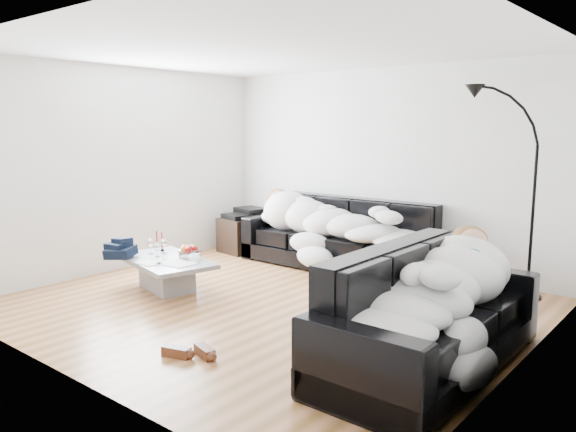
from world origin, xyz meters
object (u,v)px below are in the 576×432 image
Objects in this scene: sofa_right at (431,310)px; floor_lamp at (533,205)px; candle_right at (162,242)px; shoes at (190,351)px; sleeper_back at (339,219)px; wine_glass_c at (157,250)px; sofa_back at (341,234)px; wine_glass_b at (151,246)px; coffee_table at (167,274)px; wine_glass_a at (164,246)px; stereo at (246,213)px; candle_left at (157,240)px; av_cabinet at (246,234)px; fruit_bowl at (189,251)px; sleeper_right at (432,284)px.

sofa_right is 2.38m from floor_lamp.
candle_right reaches higher than shoes.
wine_glass_c is (-1.13, -2.05, -0.21)m from sleeper_back.
sofa_back is 1.18× the size of sleeper_back.
coffee_table is at bearing -8.18° from wine_glass_b.
wine_glass_a is at bearing -28.19° from candle_right.
sleeper_back is 2.31m from coffee_table.
wine_glass_b reaches higher than coffee_table.
stereo is at bearing -178.54° from sofa_back.
wine_glass_c is 0.41m from candle_left.
wine_glass_b is 0.78× the size of candle_left.
shoes is at bearing -29.83° from wine_glass_b.
candle_right is at bearing -72.25° from av_cabinet.
sofa_back is at bearing 14.59° from stereo.
floor_lamp is (2.31, 0.18, 0.57)m from sofa_back.
fruit_bowl is at bearing 32.10° from wine_glass_c.
sofa_back is 0.21m from sleeper_back.
candle_left reaches higher than av_cabinet.
shoes is (2.02, -1.33, -0.43)m from candle_right.
sleeper_back reaches higher than coffee_table.
floor_lamp is at bearing 29.33° from candle_right.
sleeper_back is at bearing 57.20° from wine_glass_a.
sleeper_back is 13.23× the size of wine_glass_a.
wine_glass_b is (-3.58, 0.08, -0.21)m from sleeper_right.
wine_glass_b is (-1.32, -1.99, -0.20)m from sleeper_back.
sleeper_back is 1.72m from av_cabinet.
sleeper_right is at bearing -3.23° from wine_glass_a.
candle_left is (-0.13, 0.19, 0.03)m from wine_glass_b.
sleeper_right reaches higher than av_cabinet.
sofa_right is (2.26, -2.13, 0.01)m from sofa_back.
sleeper_back is 12.94× the size of wine_glass_b.
candle_right reaches higher than fruit_bowl.
wine_glass_b reaches higher than av_cabinet.
fruit_bowl is 1.39× the size of wine_glass_b.
wine_glass_c is (-3.39, 0.03, -0.01)m from sofa_right.
wine_glass_b is 0.24m from candle_left.
fruit_bowl is 2.01m from shoes.
sleeper_right is 1.57× the size of coffee_table.
wine_glass_c is (0.08, -0.17, -0.00)m from wine_glass_a.
candle_right is (0.12, -0.02, -0.00)m from candle_left.
wine_glass_c is at bearing -161.16° from floor_lamp.
sofa_back is at bearing 57.13° from wine_glass_b.
sleeper_back reaches higher than shoes.
wine_glass_b is at bearing -85.44° from candle_right.
sofa_back is 2.33m from coffee_table.
av_cabinet is at bearing 62.09° from sleeper_right.
sofa_back is at bearing 61.66° from wine_glass_c.
av_cabinet is (-0.69, 2.05, 0.08)m from coffee_table.
fruit_bowl is at bearing 132.93° from shoes.
wine_glass_a reaches higher than coffee_table.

